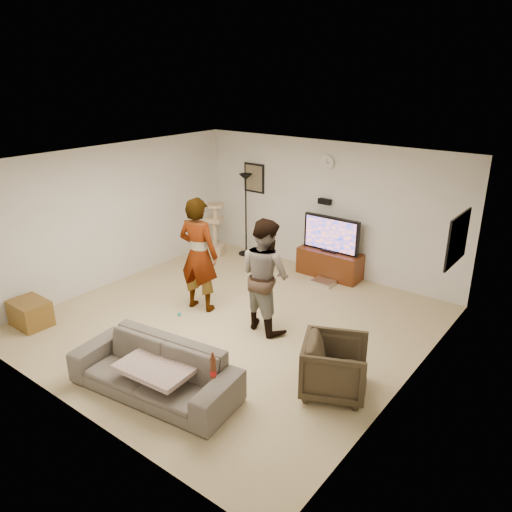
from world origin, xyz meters
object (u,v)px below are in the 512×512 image
Objects in this scene: sofa at (154,370)px; side_table at (30,313)px; armchair at (335,367)px; cat_tree at (215,229)px; tv at (331,234)px; beer_bottle at (213,367)px; floor_lamp at (246,215)px; person_right at (265,275)px; person_left at (199,255)px; tv_stand at (330,264)px.

sofa reaches higher than side_table.
side_table is at bearing 82.15° from armchair.
tv is at bearing 9.58° from cat_tree.
armchair is at bearing 60.56° from beer_bottle.
floor_lamp is 0.72m from cat_tree.
side_table is (-2.89, -2.13, -0.66)m from person_right.
tv is 1.86× the size of side_table.
floor_lamp is at bearing 26.63° from armchair.
floor_lamp reaches higher than sofa.
person_left is 2.38m from sofa.
beer_bottle is (0.88, -2.11, -0.12)m from person_right.
person_right reaches higher than tv.
beer_bottle is at bearing 124.62° from person_right.
tv_stand is 3.63m from armchair.
beer_bottle is (0.97, 0.00, 0.43)m from sofa.
person_left is (-1.02, -2.46, 0.10)m from tv.
person_right is (0.21, -2.34, 0.02)m from tv.
person_right is 1.88m from armchair.
sofa is 2.73× the size of armchair.
person_left is (-1.02, -2.46, 0.68)m from tv_stand.
sofa is at bearing 109.92° from person_left.
beer_bottle is 0.32× the size of armchair.
sofa is at bearing -88.42° from tv.
person_right is 0.82× the size of sofa.
tv is 0.99× the size of cat_tree.
floor_lamp is at bearing -179.31° from tv_stand.
person_left is at bearing 50.51° from side_table.
person_right is at bearing -46.35° from floor_lamp.
tv reaches higher than beer_bottle.
person_left is at bearing -53.45° from cat_tree.
tv is 0.53× the size of sofa.
person_right is (2.74, -1.92, 0.30)m from cat_tree.
floor_lamp reaches higher than tv.
side_table is (-2.68, -4.48, -0.05)m from tv_stand.
tv_stand is 1.58× the size of armchair.
person_right reaches higher than cat_tree.
cat_tree is 0.53× the size of sofa.
side_table is at bearing 172.76° from sofa.
person_right is at bearing -84.85° from tv_stand.
armchair is (1.72, 1.33, 0.04)m from sofa.
cat_tree is 1.88× the size of side_table.
armchair is at bearing 157.02° from person_left.
beer_bottle is at bearing -55.05° from floor_lamp.
tv is at bearing 103.79° from beer_bottle.
armchair is at bearing -59.50° from tv_stand.
tv is at bearing 83.88° from sofa.
floor_lamp is 3.21m from person_right.
tv_stand is 0.71× the size of person_right.
person_right is at bearing 175.51° from person_left.
floor_lamp reaches higher than tv_stand.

